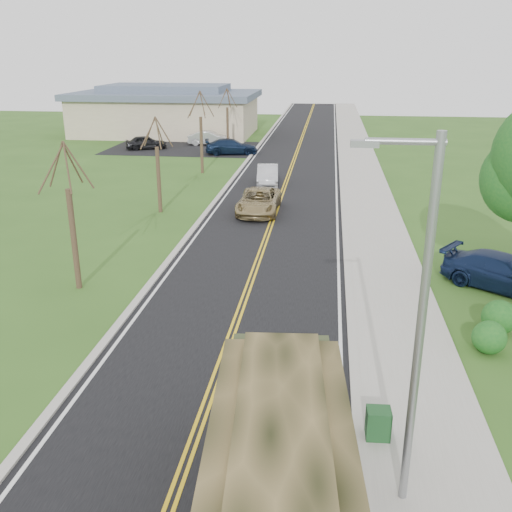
% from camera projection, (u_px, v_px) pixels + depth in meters
% --- Properties ---
extents(ground, '(160.00, 160.00, 0.00)m').
position_uv_depth(ground, '(185.00, 465.00, 13.58)').
color(ground, '#2F521B').
rests_on(ground, ground).
extents(road, '(8.00, 120.00, 0.01)m').
position_uv_depth(road, '(294.00, 161.00, 50.91)').
color(road, black).
rests_on(road, ground).
extents(curb_right, '(0.30, 120.00, 0.12)m').
position_uv_depth(curb_right, '(340.00, 162.00, 50.40)').
color(curb_right, '#9E998E').
rests_on(curb_right, ground).
extents(sidewalk_right, '(3.20, 120.00, 0.10)m').
position_uv_depth(sidewalk_right, '(360.00, 162.00, 50.20)').
color(sidewalk_right, '#9E998E').
rests_on(sidewalk_right, ground).
extents(curb_left, '(0.30, 120.00, 0.10)m').
position_uv_depth(curb_left, '(248.00, 160.00, 51.39)').
color(curb_left, '#9E998E').
rests_on(curb_left, ground).
extents(street_light, '(1.65, 0.22, 8.00)m').
position_uv_depth(street_light, '(416.00, 317.00, 11.03)').
color(street_light, gray).
rests_on(street_light, ground).
extents(bare_tree_a, '(1.93, 2.26, 6.08)m').
position_uv_depth(bare_tree_a, '(72.00, 227.00, 22.86)').
color(bare_tree_a, '#38281C').
rests_on(bare_tree_a, ground).
extents(bare_tree_b, '(1.83, 2.14, 5.73)m').
position_uv_depth(bare_tree_b, '(158.00, 172.00, 34.11)').
color(bare_tree_b, '#38281C').
rests_on(bare_tree_b, ground).
extents(bare_tree_c, '(2.04, 2.39, 6.42)m').
position_uv_depth(bare_tree_c, '(201.00, 138.00, 45.21)').
color(bare_tree_c, '#38281C').
rests_on(bare_tree_c, ground).
extents(bare_tree_d, '(1.88, 2.20, 5.91)m').
position_uv_depth(bare_tree_d, '(227.00, 123.00, 56.48)').
color(bare_tree_d, '#38281C').
rests_on(bare_tree_d, ground).
extents(commercial_building, '(25.50, 21.50, 5.65)m').
position_uv_depth(commercial_building, '(167.00, 111.00, 66.81)').
color(commercial_building, tan).
rests_on(commercial_building, ground).
extents(military_truck, '(2.99, 7.17, 3.49)m').
position_uv_depth(military_truck, '(280.00, 449.00, 11.07)').
color(military_truck, black).
rests_on(military_truck, ground).
extents(suv_champagne, '(2.38, 5.16, 1.43)m').
position_uv_depth(suv_champagne, '(259.00, 201.00, 34.54)').
color(suv_champagne, '#948153').
rests_on(suv_champagne, ground).
extents(sedan_silver, '(1.93, 4.45, 1.42)m').
position_uv_depth(sedan_silver, '(268.00, 175.00, 41.84)').
color(sedan_silver, '#BCBDC2').
rests_on(sedan_silver, ground).
extents(pickup_navy, '(5.28, 4.55, 1.46)m').
position_uv_depth(pickup_navy, '(504.00, 273.00, 23.32)').
color(pickup_navy, '#101D3D').
rests_on(pickup_navy, ground).
extents(utility_box_near, '(0.62, 0.53, 0.80)m').
position_uv_depth(utility_box_near, '(378.00, 423.00, 14.27)').
color(utility_box_near, '#19461F').
rests_on(utility_box_near, sidewalk_right).
extents(lot_car_dark, '(4.36, 3.12, 1.38)m').
position_uv_depth(lot_car_dark, '(146.00, 142.00, 56.98)').
color(lot_car_dark, black).
rests_on(lot_car_dark, ground).
extents(lot_car_silver, '(4.47, 1.69, 1.46)m').
position_uv_depth(lot_car_silver, '(209.00, 138.00, 59.46)').
color(lot_car_silver, silver).
rests_on(lot_car_silver, ground).
extents(lot_car_navy, '(5.27, 3.01, 1.44)m').
position_uv_depth(lot_car_navy, '(231.00, 147.00, 54.25)').
color(lot_car_navy, '#0D1931').
rests_on(lot_car_navy, ground).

